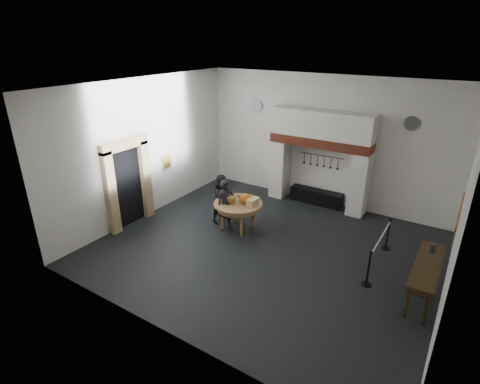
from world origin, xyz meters
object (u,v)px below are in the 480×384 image
Objects in this scene: work_table at (238,204)px; visitor_far at (223,198)px; barrier_post_near at (368,269)px; visitor_near at (226,205)px; side_table at (428,265)px; barrier_post_far at (388,235)px; iron_range at (316,197)px.

visitor_far is (-0.71, 0.18, -0.05)m from work_table.
barrier_post_near is at bearing -10.15° from work_table.
visitor_far is at bearing 75.10° from visitor_near.
side_table and barrier_post_far have the same top height.
visitor_near is 5.77m from side_table.
visitor_near is at bearing 173.21° from barrier_post_near.
side_table is (5.76, -0.31, 0.06)m from visitor_near.
side_table is at bearing -55.74° from barrier_post_far.
visitor_far reaches higher than side_table.
visitor_far is (-2.06, -2.95, 0.54)m from iron_range.
work_table is at bearing 169.85° from barrier_post_near.
side_table is 2.44× the size of barrier_post_near.
iron_range is 4.86m from barrier_post_near.
visitor_near is 4.80m from barrier_post_far.
iron_range is 1.17× the size of visitor_near.
side_table is (6.16, -0.71, 0.08)m from visitor_far.
work_table is 0.38m from visitor_near.
barrier_post_far is at bearing -42.17° from visitor_near.
work_table is (-1.35, -3.14, 0.59)m from iron_range.
work_table is at bearing 174.47° from side_table.
visitor_near is at bearing 176.92° from side_table.
visitor_far is at bearing 165.65° from work_table.
visitor_near is 0.74× the size of side_table.
barrier_post_near is at bearing -90.00° from barrier_post_far.
barrier_post_far is at bearing 16.28° from work_table.
visitor_far reaches higher than barrier_post_near.
barrier_post_near is (2.90, -3.90, 0.20)m from iron_range.
visitor_far is (-0.40, 0.40, -0.01)m from visitor_near.
visitor_near is at bearing -162.27° from barrier_post_far.
barrier_post_far reaches higher than iron_range.
iron_range is at bearing 66.72° from work_table.
barrier_post_far is at bearing 90.00° from barrier_post_near.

